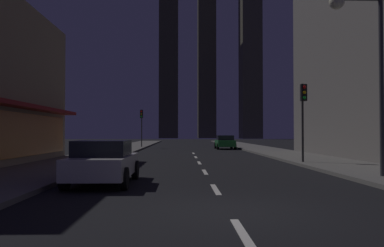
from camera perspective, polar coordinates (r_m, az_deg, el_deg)
The scene contains 13 objects.
ground_plane at distance 40.60m, azimuth -0.15°, elevation -3.85°, with size 78.00×136.00×0.10m, color black.
sidewalk_right at distance 41.37m, azimuth 9.60°, elevation -3.62°, with size 4.00×76.00×0.15m, color #605E59.
sidewalk_left at distance 41.02m, azimuth -10.00°, elevation -3.63°, with size 4.00×76.00×0.15m, color #605E59.
lane_marking_center at distance 19.65m, azimuth 1.42°, elevation -6.32°, with size 0.16×28.20×0.01m.
skyscraper_distant_tall at distance 132.03m, azimuth -3.40°, elevation 10.08°, with size 6.21×6.23×55.91m, color #3B382C.
skyscraper_distant_mid at distance 137.38m, azimuth 2.12°, elevation 14.00°, with size 5.86×8.82×76.31m, color #454234.
skyscraper_distant_short at distance 125.41m, azimuth 8.44°, elevation 13.65°, with size 5.93×8.69×68.44m, color #4D493A.
car_parked_near at distance 13.36m, azimuth -12.73°, elevation -5.45°, with size 1.98×4.24×1.45m.
car_parked_far at distance 41.45m, azimuth 4.81°, elevation -2.71°, with size 1.98×4.24×1.45m.
fire_hydrant_far_left at distance 30.21m, azimuth -10.90°, elevation -3.72°, with size 0.42×0.30×0.65m.
traffic_light_near_right at distance 21.78m, azimuth 15.87°, elevation 2.60°, with size 0.32×0.48×4.20m.
traffic_light_far_left at distance 44.74m, azimuth -7.34°, elevation 0.54°, with size 0.32×0.48×4.20m.
street_lamp_right at distance 15.68m, azimuth 23.05°, elevation 11.14°, with size 1.96×0.56×6.58m.
Camera 1 is at (-1.04, -8.55, 1.69)m, focal length 36.70 mm.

